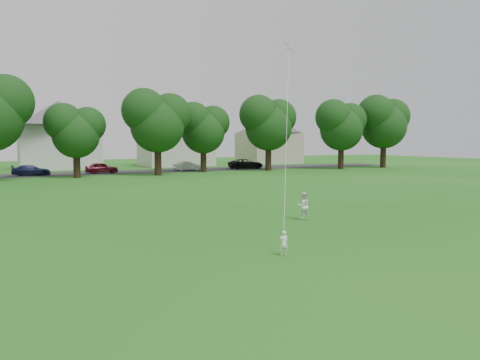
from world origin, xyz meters
TOP-DOWN VIEW (x-y plane):
  - ground at (0.00, 0.00)m, footprint 160.00×160.00m
  - street at (0.00, 42.00)m, footprint 90.00×7.00m
  - toddler at (0.39, -0.48)m, footprint 0.34×0.27m
  - older_boy at (5.02, 4.88)m, footprint 0.71×0.60m
  - kite at (2.62, 2.73)m, footprint 2.77×3.77m
  - tree_row at (2.80, 35.71)m, footprint 81.97×9.19m
  - parked_cars at (-1.56, 41.00)m, footprint 55.37×2.56m
  - house_row at (-0.18, 52.00)m, footprint 76.85×14.15m

SIDE VIEW (x-z plane):
  - ground at x=0.00m, z-range 0.00..0.00m
  - street at x=0.00m, z-range 0.00..0.01m
  - toddler at x=0.39m, z-range 0.00..0.83m
  - parked_cars at x=-1.56m, z-range -0.02..1.25m
  - older_boy at x=5.02m, z-range 0.00..1.31m
  - kite at x=2.62m, z-range -1.06..9.80m
  - house_row at x=-0.18m, z-range -0.13..10.47m
  - tree_row at x=2.80m, z-range 1.12..11.45m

